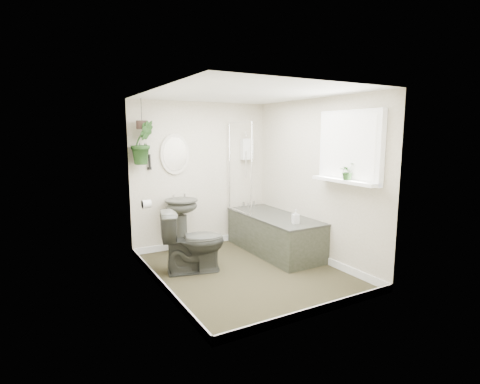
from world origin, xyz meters
TOP-DOWN VIEW (x-y plane):
  - floor at (0.00, 0.00)m, footprint 2.30×2.80m
  - ceiling at (0.00, 0.00)m, footprint 2.30×2.80m
  - wall_back at (0.00, 1.41)m, footprint 2.30×0.02m
  - wall_front at (0.00, -1.41)m, footprint 2.30×0.02m
  - wall_left at (-1.16, 0.00)m, footprint 0.02×2.80m
  - wall_right at (1.16, 0.00)m, footprint 0.02×2.80m
  - skirting at (0.00, 0.00)m, footprint 2.30×2.80m
  - bathtub at (0.80, 0.50)m, footprint 0.72×1.72m
  - bath_screen at (0.47, 0.99)m, footprint 0.04×0.72m
  - shower_box at (0.80, 1.34)m, footprint 0.20×0.10m
  - oval_mirror at (-0.45, 1.37)m, footprint 0.46×0.03m
  - wall_sconce at (-0.85, 1.36)m, footprint 0.04×0.04m
  - toilet_roll_holder at (-1.10, 0.70)m, footprint 0.11×0.11m
  - window_recess at (1.09, -0.70)m, footprint 0.08×1.00m
  - window_sill at (1.02, -0.70)m, footprint 0.18×1.00m
  - window_blinds at (1.04, -0.70)m, footprint 0.01×0.86m
  - toilet at (-0.60, 0.34)m, footprint 0.90×0.65m
  - pedestal_sink at (-0.45, 1.15)m, footprint 0.55×0.49m
  - sill_plant at (1.00, -0.77)m, footprint 0.19×0.17m
  - hanging_plant at (-0.97, 1.25)m, footprint 0.37×0.31m
  - soap_bottle at (0.75, -0.08)m, footprint 0.11×0.11m
  - hanging_pot at (-0.97, 1.25)m, footprint 0.16×0.16m

SIDE VIEW (x-z plane):
  - floor at x=0.00m, z-range -0.02..0.00m
  - skirting at x=0.00m, z-range 0.00..0.10m
  - bathtub at x=0.80m, z-range 0.00..0.58m
  - toilet at x=-0.60m, z-range 0.00..0.83m
  - pedestal_sink at x=-0.45m, z-range 0.00..0.84m
  - soap_bottle at x=0.75m, z-range 0.58..0.78m
  - toilet_roll_holder at x=-1.10m, z-range 0.84..0.96m
  - wall_back at x=0.00m, z-range 0.00..2.30m
  - wall_front at x=0.00m, z-range 0.00..2.30m
  - wall_left at x=-1.16m, z-range 0.00..2.30m
  - wall_right at x=1.16m, z-range 0.00..2.30m
  - window_sill at x=1.02m, z-range 1.21..1.25m
  - bath_screen at x=0.47m, z-range 0.58..1.98m
  - sill_plant at x=1.00m, z-range 1.25..1.46m
  - wall_sconce at x=-0.85m, z-range 1.29..1.51m
  - oval_mirror at x=-0.45m, z-range 1.19..1.81m
  - shower_box at x=0.80m, z-range 1.38..1.73m
  - window_recess at x=1.09m, z-range 1.20..2.10m
  - window_blinds at x=1.04m, z-range 1.27..2.03m
  - hanging_plant at x=-0.97m, z-range 1.37..1.99m
  - hanging_pot at x=-0.97m, z-range 1.87..1.99m
  - ceiling at x=0.00m, z-range 2.30..2.32m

